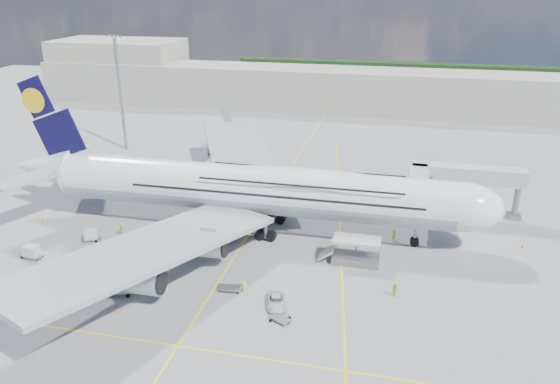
% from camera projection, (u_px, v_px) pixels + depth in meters
% --- Properties ---
extents(ground, '(300.00, 300.00, 0.00)m').
position_uv_depth(ground, '(233.00, 259.00, 77.20)').
color(ground, gray).
rests_on(ground, ground).
extents(taxi_line_main, '(0.25, 220.00, 0.01)m').
position_uv_depth(taxi_line_main, '(233.00, 259.00, 77.20)').
color(taxi_line_main, yellow).
rests_on(taxi_line_main, ground).
extents(taxi_line_cross, '(120.00, 0.25, 0.01)m').
position_uv_depth(taxi_line_cross, '(178.00, 346.00, 59.09)').
color(taxi_line_cross, yellow).
rests_on(taxi_line_cross, ground).
extents(taxi_line_diag, '(14.16, 99.06, 0.01)m').
position_uv_depth(taxi_line_diag, '(340.00, 238.00, 83.36)').
color(taxi_line_diag, yellow).
rests_on(taxi_line_diag, ground).
extents(airliner, '(77.26, 79.15, 23.71)m').
position_uv_depth(airliner, '(253.00, 189.00, 83.67)').
color(airliner, white).
rests_on(airliner, ground).
extents(jet_bridge, '(18.80, 12.10, 8.50)m').
position_uv_depth(jet_bridge, '(449.00, 180.00, 87.46)').
color(jet_bridge, '#B7B7BC').
rests_on(jet_bridge, ground).
extents(cargo_loader, '(8.53, 3.20, 3.67)m').
position_uv_depth(cargo_loader, '(355.00, 254.00, 75.88)').
color(cargo_loader, silver).
rests_on(cargo_loader, ground).
extents(light_mast, '(3.00, 0.70, 25.50)m').
position_uv_depth(light_mast, '(120.00, 92.00, 121.35)').
color(light_mast, gray).
rests_on(light_mast, ground).
extents(terminal, '(180.00, 16.00, 12.00)m').
position_uv_depth(terminal, '(329.00, 89.00, 161.02)').
color(terminal, '#B2AD9E').
rests_on(terminal, ground).
extents(hangar, '(40.00, 22.00, 18.00)m').
position_uv_depth(hangar, '(120.00, 68.00, 178.93)').
color(hangar, '#B2AD9E').
rests_on(hangar, ground).
extents(tree_line, '(160.00, 6.00, 8.00)m').
position_uv_depth(tree_line, '(458.00, 76.00, 194.24)').
color(tree_line, '#193814').
rests_on(tree_line, ground).
extents(dolly_row_a, '(3.00, 2.37, 1.68)m').
position_uv_depth(dolly_row_a, '(91.00, 235.00, 82.28)').
color(dolly_row_a, gray).
rests_on(dolly_row_a, ground).
extents(dolly_row_b, '(3.62, 2.71, 0.47)m').
position_uv_depth(dolly_row_b, '(157.00, 252.00, 78.46)').
color(dolly_row_b, gray).
rests_on(dolly_row_b, ground).
extents(dolly_row_c, '(3.45, 2.56, 1.95)m').
position_uv_depth(dolly_row_c, '(120.00, 286.00, 68.41)').
color(dolly_row_c, gray).
rests_on(dolly_row_c, ground).
extents(dolly_back, '(3.15, 1.95, 1.88)m').
position_uv_depth(dolly_back, '(31.00, 251.00, 77.21)').
color(dolly_back, gray).
rests_on(dolly_back, ground).
extents(dolly_nose_far, '(2.91, 2.45, 0.38)m').
position_uv_depth(dolly_nose_far, '(280.00, 318.00, 63.32)').
color(dolly_nose_far, gray).
rests_on(dolly_nose_far, ground).
extents(dolly_nose_near, '(3.13, 1.83, 0.44)m').
position_uv_depth(dolly_nose_near, '(230.00, 288.00, 69.46)').
color(dolly_nose_near, gray).
rests_on(dolly_nose_near, ground).
extents(baggage_tug, '(3.37, 2.11, 1.95)m').
position_uv_depth(baggage_tug, '(154.00, 283.00, 69.45)').
color(baggage_tug, white).
rests_on(baggage_tug, ground).
extents(catering_truck_inner, '(7.69, 3.16, 4.55)m').
position_uv_depth(catering_truck_inner, '(224.00, 174.00, 103.90)').
color(catering_truck_inner, gray).
rests_on(catering_truck_inner, ground).
extents(catering_truck_outer, '(7.36, 4.30, 4.11)m').
position_uv_depth(catering_truck_outer, '(223.00, 148.00, 120.33)').
color(catering_truck_outer, gray).
rests_on(catering_truck_outer, ground).
extents(service_van, '(3.17, 4.93, 1.26)m').
position_uv_depth(service_van, '(276.00, 302.00, 65.99)').
color(service_van, silver).
rests_on(service_van, ground).
extents(crew_nose, '(0.73, 0.60, 1.72)m').
position_uv_depth(crew_nose, '(394.00, 235.00, 82.23)').
color(crew_nose, '#AEE518').
rests_on(crew_nose, ground).
extents(crew_loader, '(1.10, 1.01, 1.82)m').
position_uv_depth(crew_loader, '(395.00, 290.00, 67.87)').
color(crew_loader, '#A2E418').
rests_on(crew_loader, ground).
extents(crew_wing, '(0.40, 0.97, 1.65)m').
position_uv_depth(crew_wing, '(121.00, 230.00, 84.20)').
color(crew_wing, '#C8F019').
rests_on(crew_wing, ground).
extents(crew_van, '(0.86, 0.95, 1.63)m').
position_uv_depth(crew_van, '(335.00, 244.00, 79.70)').
color(crew_van, '#BBFF1A').
rests_on(crew_van, ground).
extents(crew_tug, '(1.22, 0.89, 1.70)m').
position_uv_depth(crew_tug, '(244.00, 287.00, 68.73)').
color(crew_tug, '#C3E518').
rests_on(crew_tug, ground).
extents(cone_nose, '(0.38, 0.38, 0.49)m').
position_uv_depth(cone_nose, '(522.00, 246.00, 80.26)').
color(cone_nose, '#D55B0B').
rests_on(cone_nose, ground).
extents(cone_wing_left_inner, '(0.49, 0.49, 0.63)m').
position_uv_depth(cone_wing_left_inner, '(240.00, 208.00, 93.39)').
color(cone_wing_left_inner, '#D55B0B').
rests_on(cone_wing_left_inner, ground).
extents(cone_wing_left_outer, '(0.48, 0.48, 0.61)m').
position_uv_depth(cone_wing_left_outer, '(189.00, 173.00, 109.74)').
color(cone_wing_left_outer, '#D55B0B').
rests_on(cone_wing_left_outer, ground).
extents(cone_wing_right_inner, '(0.38, 0.38, 0.48)m').
position_uv_depth(cone_wing_right_inner, '(122.00, 278.00, 71.98)').
color(cone_wing_right_inner, '#D55B0B').
rests_on(cone_wing_right_inner, ground).
extents(cone_wing_right_outer, '(0.42, 0.42, 0.54)m').
position_uv_depth(cone_wing_right_outer, '(116.00, 311.00, 64.76)').
color(cone_wing_right_outer, '#D55B0B').
rests_on(cone_wing_right_outer, ground).
extents(cone_tail, '(0.46, 0.46, 0.59)m').
position_uv_depth(cone_tail, '(43.00, 220.00, 88.68)').
color(cone_tail, '#D55B0B').
rests_on(cone_tail, ground).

